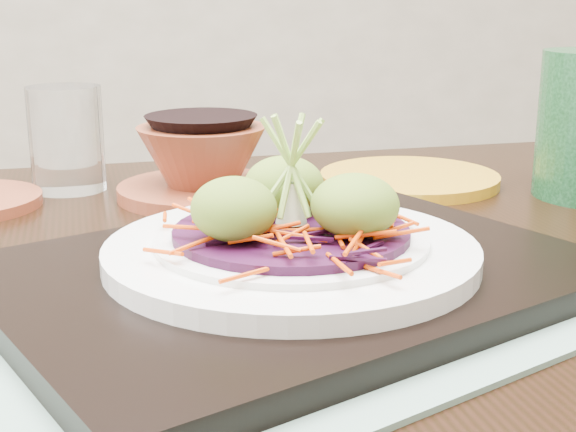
{
  "coord_description": "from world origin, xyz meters",
  "views": [
    {
      "loc": [
        0.02,
        -0.7,
        0.97
      ],
      "look_at": [
        0.08,
        -0.14,
        0.82
      ],
      "focal_mm": 50.0,
      "sensor_mm": 36.0,
      "label": 1
    }
  ],
  "objects": [
    {
      "name": "cabbage_bed",
      "position": [
        0.08,
        -0.16,
        0.81
      ],
      "size": [
        0.17,
        0.17,
        0.01
      ],
      "primitive_type": "cylinder",
      "color": "#2E0926",
      "rests_on": "white_plate"
    },
    {
      "name": "placemat",
      "position": [
        0.08,
        -0.16,
        0.77
      ],
      "size": [
        0.59,
        0.55,
        0.0
      ],
      "primitive_type": "cube",
      "rotation": [
        0.0,
        0.0,
        0.5
      ],
      "color": "gray",
      "rests_on": "dining_table"
    },
    {
      "name": "terracotta_bowl_set",
      "position": [
        0.02,
        0.12,
        0.8
      ],
      "size": [
        0.24,
        0.24,
        0.07
      ],
      "rotation": [
        0.0,
        0.0,
        0.44
      ],
      "color": "maroon",
      "rests_on": "dining_table"
    },
    {
      "name": "guacamole_scoops",
      "position": [
        0.08,
        -0.16,
        0.83
      ],
      "size": [
        0.15,
        0.13,
        0.05
      ],
      "color": "#537623",
      "rests_on": "cabbage_bed"
    },
    {
      "name": "water_glass",
      "position": [
        -0.12,
        0.17,
        0.82
      ],
      "size": [
        0.08,
        0.08,
        0.11
      ],
      "primitive_type": "cylinder",
      "rotation": [
        0.0,
        0.0,
        0.01
      ],
      "color": "white",
      "rests_on": "dining_table"
    },
    {
      "name": "dining_table",
      "position": [
        0.06,
        -0.08,
        0.66
      ],
      "size": [
        1.33,
        0.98,
        0.77
      ],
      "rotation": [
        0.0,
        0.0,
        0.14
      ],
      "color": "black",
      "rests_on": "ground"
    },
    {
      "name": "white_plate",
      "position": [
        0.08,
        -0.16,
        0.8
      ],
      "size": [
        0.27,
        0.27,
        0.02
      ],
      "color": "silver",
      "rests_on": "serving_tray"
    },
    {
      "name": "yellow_plate",
      "position": [
        0.26,
        0.16,
        0.77
      ],
      "size": [
        0.26,
        0.26,
        0.01
      ],
      "primitive_type": "cylinder",
      "rotation": [
        0.0,
        0.0,
        0.39
      ],
      "color": "#B97E14",
      "rests_on": "dining_table"
    },
    {
      "name": "carrot_julienne",
      "position": [
        0.08,
        -0.16,
        0.82
      ],
      "size": [
        0.2,
        0.2,
        0.01
      ],
      "primitive_type": null,
      "color": "#CC3803",
      "rests_on": "cabbage_bed"
    },
    {
      "name": "scallion_garnish",
      "position": [
        0.08,
        -0.16,
        0.85
      ],
      "size": [
        0.06,
        0.06,
        0.09
      ],
      "primitive_type": null,
      "color": "#90BD4B",
      "rests_on": "cabbage_bed"
    },
    {
      "name": "serving_tray",
      "position": [
        0.08,
        -0.16,
        0.78
      ],
      "size": [
        0.51,
        0.47,
        0.02
      ],
      "primitive_type": "cube",
      "rotation": [
        0.0,
        0.0,
        0.5
      ],
      "color": "black",
      "rests_on": "placemat"
    }
  ]
}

